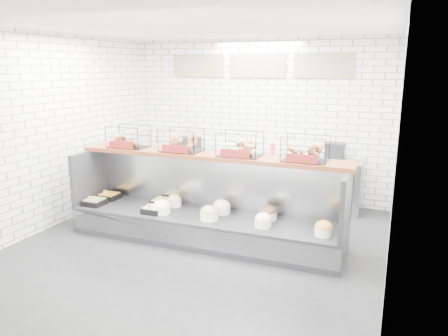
% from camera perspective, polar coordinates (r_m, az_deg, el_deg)
% --- Properties ---
extents(ground, '(5.50, 5.50, 0.00)m').
position_cam_1_polar(ground, '(6.23, -3.73, -10.42)').
color(ground, black).
rests_on(ground, ground).
extents(room_shell, '(5.02, 5.51, 3.01)m').
position_cam_1_polar(room_shell, '(6.28, -1.61, 9.20)').
color(room_shell, silver).
rests_on(room_shell, ground).
extents(display_case, '(4.00, 0.90, 1.20)m').
position_cam_1_polar(display_case, '(6.40, -2.46, -6.61)').
color(display_case, black).
rests_on(display_case, ground).
extents(bagel_shelf, '(4.10, 0.50, 0.40)m').
position_cam_1_polar(bagel_shelf, '(6.29, -1.85, 2.88)').
color(bagel_shelf, '#522211').
rests_on(bagel_shelf, display_case).
extents(prep_counter, '(4.00, 0.60, 1.20)m').
position_cam_1_polar(prep_counter, '(8.22, 3.52, -1.13)').
color(prep_counter, '#93969B').
rests_on(prep_counter, ground).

